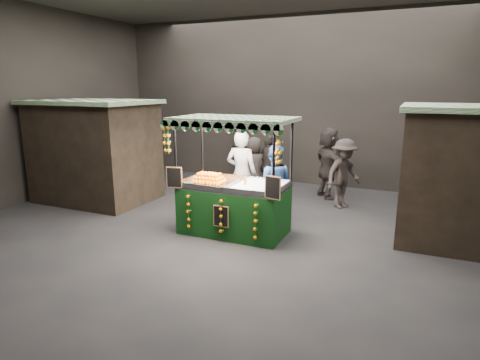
% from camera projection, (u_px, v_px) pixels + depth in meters
% --- Properties ---
extents(ground, '(12.00, 12.00, 0.00)m').
position_uv_depth(ground, '(234.00, 235.00, 8.17)').
color(ground, black).
rests_on(ground, ground).
extents(market_hall, '(12.10, 10.10, 5.05)m').
position_uv_depth(market_hall, '(233.00, 61.00, 7.40)').
color(market_hall, black).
rests_on(market_hall, ground).
extents(neighbour_stall_left, '(3.00, 2.20, 2.60)m').
position_uv_depth(neighbour_stall_left, '(96.00, 151.00, 10.49)').
color(neighbour_stall_left, black).
rests_on(neighbour_stall_left, ground).
extents(juice_stall, '(2.43, 1.43, 2.35)m').
position_uv_depth(juice_stall, '(234.00, 198.00, 8.15)').
color(juice_stall, black).
rests_on(juice_stall, ground).
extents(vendor_grey, '(0.74, 0.51, 1.98)m').
position_uv_depth(vendor_grey, '(241.00, 174.00, 9.23)').
color(vendor_grey, gray).
rests_on(vendor_grey, ground).
extents(vendor_blue, '(0.92, 0.77, 1.69)m').
position_uv_depth(vendor_blue, '(274.00, 183.00, 8.94)').
color(vendor_blue, navy).
rests_on(vendor_blue, ground).
extents(shopper_0, '(0.65, 0.45, 1.69)m').
position_uv_depth(shopper_0, '(150.00, 156.00, 12.39)').
color(shopper_0, '#2A2422').
rests_on(shopper_0, ground).
extents(shopper_1, '(0.99, 1.00, 1.63)m').
position_uv_depth(shopper_1, '(272.00, 166.00, 11.02)').
color(shopper_1, '#2C2524').
rests_on(shopper_1, ground).
extents(shopper_2, '(1.04, 0.90, 1.68)m').
position_uv_depth(shopper_2, '(269.00, 167.00, 10.83)').
color(shopper_2, '#2A2522').
rests_on(shopper_2, ground).
extents(shopper_3, '(1.11, 1.27, 1.71)m').
position_uv_depth(shopper_3, '(344.00, 174.00, 9.87)').
color(shopper_3, '#2D2625').
rests_on(shopper_3, ground).
extents(shopper_4, '(0.96, 0.87, 1.64)m').
position_uv_depth(shopper_4, '(254.00, 167.00, 10.83)').
color(shopper_4, '#2A2322').
rests_on(shopper_4, ground).
extents(shopper_5, '(1.51, 1.73, 1.89)m').
position_uv_depth(shopper_5, '(329.00, 163.00, 10.77)').
color(shopper_5, '#2D2725').
rests_on(shopper_5, ground).
extents(shopper_6, '(0.67, 0.80, 1.88)m').
position_uv_depth(shopper_6, '(237.00, 151.00, 12.83)').
color(shopper_6, '#2C2824').
rests_on(shopper_6, ground).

